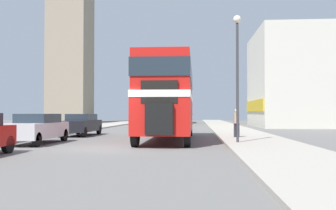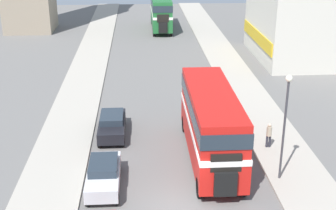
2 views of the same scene
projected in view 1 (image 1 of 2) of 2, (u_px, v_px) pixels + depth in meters
ground_plane at (106, 148)px, 15.42m from camera, size 120.00×120.00×0.00m
sidewalk_right at (273, 148)px, 14.92m from camera, size 3.50×120.00×0.12m
double_decker_bus at (168, 94)px, 20.12m from camera, size 2.56×9.98×4.19m
bus_distant at (178, 106)px, 55.44m from camera, size 2.39×9.35×4.17m
car_parked_mid at (37, 128)px, 17.79m from camera, size 1.66×4.23×1.43m
car_parked_far at (81, 124)px, 24.19m from camera, size 1.66×4.34×1.41m
pedestrian_walking at (237, 121)px, 20.85m from camera, size 0.32×0.32×1.57m
street_lamp at (237, 59)px, 17.25m from camera, size 0.36×0.36×5.86m
church_tower at (71, 0)px, 57.62m from camera, size 6.13×6.13×36.92m
shop_building_block at (327, 79)px, 40.28m from camera, size 15.52×11.94×10.20m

